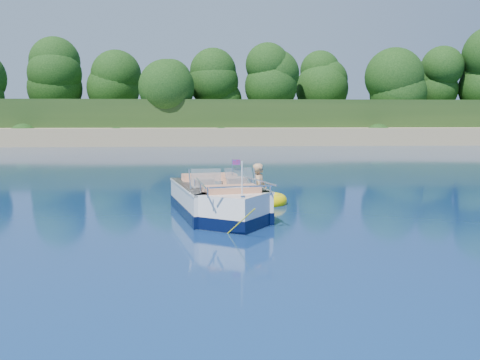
# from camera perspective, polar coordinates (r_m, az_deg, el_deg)

# --- Properties ---
(ground) EXTENTS (160.00, 160.00, 0.00)m
(ground) POSITION_cam_1_polar(r_m,az_deg,el_deg) (10.68, -6.16, -6.55)
(ground) COLOR #0A1848
(ground) RESTS_ON ground
(shoreline) EXTENTS (170.00, 59.00, 6.00)m
(shoreline) POSITION_cam_1_polar(r_m,az_deg,el_deg) (74.17, -4.32, 5.59)
(shoreline) COLOR tan
(shoreline) RESTS_ON ground
(treeline) EXTENTS (150.00, 7.12, 8.19)m
(treeline) POSITION_cam_1_polar(r_m,az_deg,el_deg) (51.49, -4.47, 10.18)
(treeline) COLOR #332311
(treeline) RESTS_ON ground
(motorboat) EXTENTS (2.52, 5.16, 1.74)m
(motorboat) POSITION_cam_1_polar(r_m,az_deg,el_deg) (13.20, -2.12, -2.46)
(motorboat) COLOR white
(motorboat) RESTS_ON ground
(tow_tube) EXTENTS (1.69, 1.69, 0.37)m
(tow_tube) POSITION_cam_1_polar(r_m,az_deg,el_deg) (15.17, 2.40, -2.18)
(tow_tube) COLOR #FFE200
(tow_tube) RESTS_ON ground
(boy) EXTENTS (0.53, 0.90, 1.66)m
(boy) POSITION_cam_1_polar(r_m,az_deg,el_deg) (15.11, 2.11, -2.58)
(boy) COLOR tan
(boy) RESTS_ON ground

